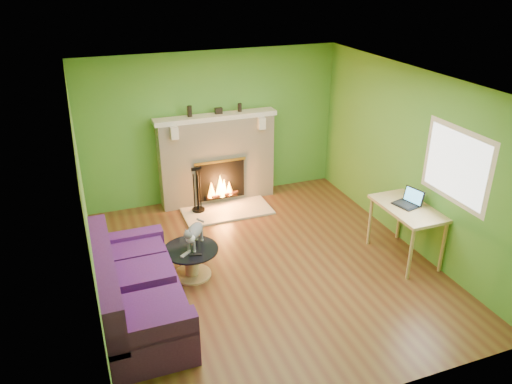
% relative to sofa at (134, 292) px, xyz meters
% --- Properties ---
extents(floor, '(5.00, 5.00, 0.00)m').
position_rel_sofa_xyz_m(floor, '(1.86, 0.48, -0.36)').
color(floor, '#5C301A').
rests_on(floor, ground).
extents(ceiling, '(5.00, 5.00, 0.00)m').
position_rel_sofa_xyz_m(ceiling, '(1.86, 0.48, 2.24)').
color(ceiling, white).
rests_on(ceiling, wall_back).
extents(wall_back, '(5.00, 0.00, 5.00)m').
position_rel_sofa_xyz_m(wall_back, '(1.86, 2.98, 0.94)').
color(wall_back, '#4E9330').
rests_on(wall_back, floor).
extents(wall_front, '(5.00, 0.00, 5.00)m').
position_rel_sofa_xyz_m(wall_front, '(1.86, -2.02, 0.94)').
color(wall_front, '#4E9330').
rests_on(wall_front, floor).
extents(wall_left, '(0.00, 5.00, 5.00)m').
position_rel_sofa_xyz_m(wall_left, '(-0.39, 0.48, 0.94)').
color(wall_left, '#4E9330').
rests_on(wall_left, floor).
extents(wall_right, '(0.00, 5.00, 5.00)m').
position_rel_sofa_xyz_m(wall_right, '(4.11, 0.48, 0.94)').
color(wall_right, '#4E9330').
rests_on(wall_right, floor).
extents(window_frame, '(0.00, 1.20, 1.20)m').
position_rel_sofa_xyz_m(window_frame, '(4.10, -0.42, 1.19)').
color(window_frame, silver).
rests_on(window_frame, wall_right).
extents(window_pane, '(0.00, 1.06, 1.06)m').
position_rel_sofa_xyz_m(window_pane, '(4.09, -0.42, 1.19)').
color(window_pane, white).
rests_on(window_pane, wall_right).
extents(fireplace, '(2.10, 0.46, 1.58)m').
position_rel_sofa_xyz_m(fireplace, '(1.86, 2.80, 0.41)').
color(fireplace, beige).
rests_on(fireplace, floor).
extents(hearth, '(1.50, 0.75, 0.03)m').
position_rel_sofa_xyz_m(hearth, '(1.86, 2.28, -0.35)').
color(hearth, beige).
rests_on(hearth, floor).
extents(mantel, '(2.10, 0.28, 0.08)m').
position_rel_sofa_xyz_m(mantel, '(1.86, 2.78, 1.18)').
color(mantel, silver).
rests_on(mantel, fireplace).
extents(sofa, '(0.94, 2.08, 0.93)m').
position_rel_sofa_xyz_m(sofa, '(0.00, 0.00, 0.00)').
color(sofa, '#4A185C').
rests_on(sofa, floor).
extents(coffee_table, '(0.74, 0.74, 0.42)m').
position_rel_sofa_xyz_m(coffee_table, '(0.84, 0.63, -0.12)').
color(coffee_table, tan).
rests_on(coffee_table, floor).
extents(desk, '(0.63, 1.09, 0.81)m').
position_rel_sofa_xyz_m(desk, '(3.81, 0.02, 0.35)').
color(desk, tan).
rests_on(desk, floor).
extents(cat, '(0.52, 0.63, 0.38)m').
position_rel_sofa_xyz_m(cat, '(0.92, 0.68, 0.25)').
color(cat, slate).
rests_on(cat, coffee_table).
extents(remote_silver, '(0.16, 0.14, 0.02)m').
position_rel_sofa_xyz_m(remote_silver, '(0.74, 0.51, 0.07)').
color(remote_silver, gray).
rests_on(remote_silver, coffee_table).
extents(remote_black, '(0.17, 0.08, 0.02)m').
position_rel_sofa_xyz_m(remote_black, '(0.86, 0.45, 0.07)').
color(remote_black, black).
rests_on(remote_black, coffee_table).
extents(laptop, '(0.35, 0.38, 0.24)m').
position_rel_sofa_xyz_m(laptop, '(3.79, 0.07, 0.57)').
color(laptop, black).
rests_on(laptop, desk).
extents(fire_tools, '(0.21, 0.21, 0.80)m').
position_rel_sofa_xyz_m(fire_tools, '(1.39, 2.43, 0.07)').
color(fire_tools, black).
rests_on(fire_tools, hearth).
extents(mantel_vase_left, '(0.08, 0.08, 0.18)m').
position_rel_sofa_xyz_m(mantel_vase_left, '(1.42, 2.81, 1.31)').
color(mantel_vase_left, black).
rests_on(mantel_vase_left, mantel).
extents(mantel_vase_right, '(0.07, 0.07, 0.14)m').
position_rel_sofa_xyz_m(mantel_vase_right, '(2.29, 2.81, 1.29)').
color(mantel_vase_right, black).
rests_on(mantel_vase_right, mantel).
extents(mantel_box, '(0.12, 0.08, 0.10)m').
position_rel_sofa_xyz_m(mantel_box, '(1.92, 2.81, 1.27)').
color(mantel_box, black).
rests_on(mantel_box, mantel).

